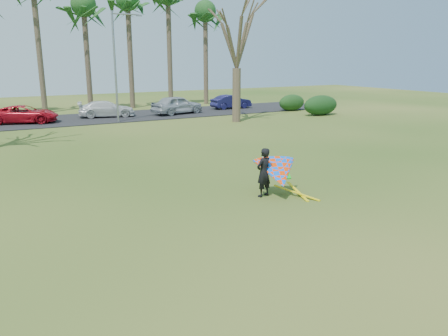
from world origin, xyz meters
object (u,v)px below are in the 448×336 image
car_5 (231,102)px  kite_flyer (277,173)px  bare_tree_right (237,32)px  car_4 (177,105)px  car_2 (25,114)px  streetlight (117,62)px  car_3 (107,109)px

car_5 → kite_flyer: (-12.11, -24.13, 0.15)m
kite_flyer → bare_tree_right: bearing=63.6°
car_5 → kite_flyer: bearing=152.1°
kite_flyer → car_4: bearing=75.2°
car_5 → bare_tree_right: bearing=151.4°
bare_tree_right → kite_flyer: bearing=-116.4°
bare_tree_right → kite_flyer: (-8.25, -16.64, -5.72)m
car_5 → kite_flyer: kite_flyer is taller
car_4 → kite_flyer: (-6.02, -22.83, 0.01)m
car_2 → kite_flyer: bearing=-147.1°
streetlight → kite_flyer: streetlight is taller
car_4 → kite_flyer: 23.61m
bare_tree_right → car_2: bare_tree_right is taller
streetlight → car_2: 7.85m
bare_tree_right → car_4: bearing=109.8°
car_3 → car_5: (11.89, 0.34, -0.01)m
car_3 → car_5: bearing=-76.5°
car_2 → car_3: 6.20m
bare_tree_right → car_3: size_ratio=2.08×
bare_tree_right → kite_flyer: size_ratio=3.86×
streetlight → kite_flyer: (-0.41, -20.64, -3.62)m
bare_tree_right → kite_flyer: 19.43m
streetlight → car_4: (5.61, 2.19, -3.63)m
car_3 → streetlight: bearing=-164.8°
car_2 → car_5: bearing=-68.8°
car_2 → car_4: 11.99m
car_5 → kite_flyer: 27.00m
car_3 → kite_flyer: 23.79m
car_3 → car_4: size_ratio=0.97×
car_5 → kite_flyer: size_ratio=1.62×
car_2 → car_5: 18.09m
car_4 → car_5: size_ratio=1.18×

